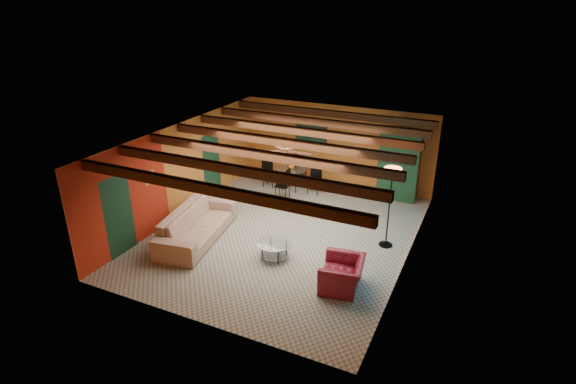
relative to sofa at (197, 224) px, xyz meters
The scene contains 11 objects.
room 3.07m from the sofa, 33.76° to the left, with size 6.52×8.01×2.71m.
sofa is the anchor object (origin of this frame).
armchair 4.21m from the sofa, ahead, with size 1.04×0.91×0.68m, color maroon.
coffee_table 2.30m from the sofa, ahead, with size 0.86×0.86×0.44m, color white, non-canonical shape.
dining_table 4.17m from the sofa, 78.09° to the left, with size 1.95×1.95×1.01m, color silver, non-canonical shape.
armoire 6.48m from the sofa, 49.61° to the left, with size 1.18×0.58×2.07m, color maroon.
floor_lamp 4.97m from the sofa, 20.77° to the left, with size 0.44×0.44×2.13m, color black, non-canonical shape.
ceiling_fan 3.03m from the sofa, 31.49° to the left, with size 1.50×1.50×0.44m, color #472614, non-canonical shape.
painting 5.43m from the sofa, 78.21° to the left, with size 1.05×0.03×0.65m, color black.
potted_plant 6.72m from the sofa, 49.61° to the left, with size 0.43×0.37×0.48m, color #26661E.
vase 4.23m from the sofa, 78.09° to the left, with size 0.20×0.20×0.20m, color orange.
Camera 1 is at (4.67, -9.79, 5.92)m, focal length 28.31 mm.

